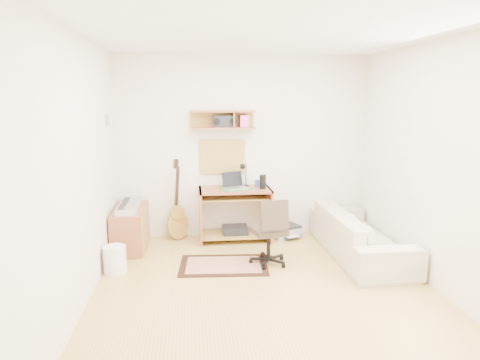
{
  "coord_description": "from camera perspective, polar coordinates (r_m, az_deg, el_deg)",
  "views": [
    {
      "loc": [
        -0.74,
        -4.15,
        2.0
      ],
      "look_at": [
        -0.15,
        1.05,
        1.0
      ],
      "focal_mm": 32.3,
      "sensor_mm": 36.0,
      "label": 1
    }
  ],
  "objects": [
    {
      "name": "back_wall",
      "position": [
        6.24,
        0.39,
        4.37
      ],
      "size": [
        3.6,
        0.01,
        2.6
      ],
      "primitive_type": "cube",
      "color": "white",
      "rests_on": "ground"
    },
    {
      "name": "wall_shelf",
      "position": [
        6.05,
        -2.31,
        7.96
      ],
      "size": [
        0.9,
        0.25,
        0.26
      ],
      "primitive_type": "cube",
      "color": "#9A5536",
      "rests_on": "back_wall"
    },
    {
      "name": "printer",
      "position": [
        6.4,
        5.91,
        -6.66
      ],
      "size": [
        0.51,
        0.46,
        0.16
      ],
      "primitive_type": "cube",
      "rotation": [
        0.0,
        0.0,
        0.4
      ],
      "color": "#A5A8AA",
      "rests_on": "floor"
    },
    {
      "name": "floor",
      "position": [
        4.67,
        3.39,
        -14.64
      ],
      "size": [
        3.6,
        4.0,
        0.01
      ],
      "primitive_type": "cube",
      "color": "tan",
      "rests_on": "ground"
    },
    {
      "name": "right_wall",
      "position": [
        4.92,
        24.79,
        1.64
      ],
      "size": [
        0.01,
        4.0,
        2.6
      ],
      "primitive_type": "cube",
      "color": "white",
      "rests_on": "ground"
    },
    {
      "name": "sofa",
      "position": [
        5.75,
        15.54,
        -5.92
      ],
      "size": [
        0.57,
        1.96,
        0.77
      ],
      "primitive_type": "imported",
      "rotation": [
        0.0,
        0.0,
        1.57
      ],
      "color": "beige",
      "rests_on": "floor"
    },
    {
      "name": "task_chair",
      "position": [
        5.25,
        3.81,
        -6.7
      ],
      "size": [
        0.5,
        0.5,
        0.84
      ],
      "primitive_type": null,
      "rotation": [
        0.0,
        0.0,
        0.19
      ],
      "color": "#362A20",
      "rests_on": "floor"
    },
    {
      "name": "desk_lamp",
      "position": [
        6.16,
        0.79,
        0.67
      ],
      "size": [
        0.11,
        0.11,
        0.33
      ],
      "primitive_type": null,
      "color": "black",
      "rests_on": "desk"
    },
    {
      "name": "cork_board",
      "position": [
        6.2,
        -2.34,
        3.11
      ],
      "size": [
        0.64,
        0.03,
        0.49
      ],
      "primitive_type": "cube",
      "color": "#A18B50",
      "rests_on": "back_wall"
    },
    {
      "name": "laptop",
      "position": [
        5.99,
        -0.58,
        -0.1
      ],
      "size": [
        0.4,
        0.4,
        0.23
      ],
      "primitive_type": null,
      "rotation": [
        0.0,
        0.0,
        0.4
      ],
      "color": "silver",
      "rests_on": "desk"
    },
    {
      "name": "pencil_cup",
      "position": [
        6.16,
        2.28,
        -0.43
      ],
      "size": [
        0.07,
        0.07,
        0.1
      ],
      "primitive_type": "cylinder",
      "color": "#3551A1",
      "rests_on": "desk"
    },
    {
      "name": "boombox",
      "position": [
        6.05,
        -2.06,
        7.77
      ],
      "size": [
        0.31,
        0.14,
        0.16
      ],
      "primitive_type": "cube",
      "color": "black",
      "rests_on": "wall_shelf"
    },
    {
      "name": "desk",
      "position": [
        6.12,
        -0.66,
        -4.58
      ],
      "size": [
        1.0,
        0.55,
        0.75
      ],
      "primitive_type": null,
      "color": "#9A5536",
      "rests_on": "floor"
    },
    {
      "name": "cabinet",
      "position": [
        6.01,
        -14.3,
        -6.2
      ],
      "size": [
        0.4,
        0.9,
        0.55
      ],
      "primitive_type": "cube",
      "color": "#9A5536",
      "rests_on": "floor"
    },
    {
      "name": "wall_photo",
      "position": [
        5.75,
        -17.11,
        7.56
      ],
      "size": [
        0.02,
        0.2,
        0.15
      ],
      "primitive_type": "cube",
      "color": "#4C8CBF",
      "rests_on": "left_wall"
    },
    {
      "name": "waste_basket",
      "position": [
        5.29,
        -16.22,
        -10.03
      ],
      "size": [
        0.33,
        0.33,
        0.31
      ],
      "primitive_type": "cylinder",
      "rotation": [
        0.0,
        0.0,
        -0.34
      ],
      "color": "white",
      "rests_on": "floor"
    },
    {
      "name": "left_wall",
      "position": [
        4.34,
        -20.59,
        0.86
      ],
      "size": [
        0.01,
        4.0,
        2.6
      ],
      "primitive_type": "cube",
      "color": "white",
      "rests_on": "ground"
    },
    {
      "name": "guitar",
      "position": [
        6.18,
        -8.36,
        -2.61
      ],
      "size": [
        0.36,
        0.3,
        1.15
      ],
      "primitive_type": null,
      "rotation": [
        0.0,
        0.0,
        0.44
      ],
      "color": "#B18436",
      "rests_on": "floor"
    },
    {
      "name": "speaker",
      "position": [
        6.02,
        3.03,
        -0.23
      ],
      "size": [
        0.09,
        0.09,
        0.2
      ],
      "primitive_type": "cylinder",
      "color": "black",
      "rests_on": "desk"
    },
    {
      "name": "ceiling",
      "position": [
        4.26,
        3.8,
        18.97
      ],
      "size": [
        3.6,
        4.0,
        0.01
      ],
      "primitive_type": "cube",
      "color": "white",
      "rests_on": "ground"
    },
    {
      "name": "rug",
      "position": [
        5.33,
        -2.19,
        -11.14
      ],
      "size": [
        1.1,
        0.77,
        0.01
      ],
      "primitive_type": "cube",
      "rotation": [
        0.0,
        0.0,
        -0.07
      ],
      "color": "#CDB08A",
      "rests_on": "floor"
    },
    {
      "name": "music_keyboard",
      "position": [
        5.93,
        -14.44,
        -3.34
      ],
      "size": [
        0.25,
        0.79,
        0.07
      ],
      "primitive_type": "cube",
      "color": "#B2B5BA",
      "rests_on": "cabinet"
    }
  ]
}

